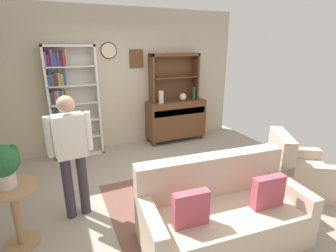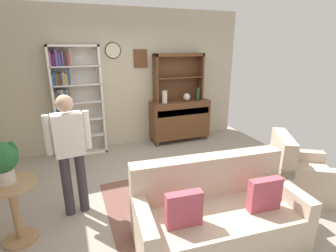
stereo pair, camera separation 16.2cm
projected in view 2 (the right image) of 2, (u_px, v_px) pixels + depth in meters
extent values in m
cube|color=#9E9384|center=(167.00, 191.00, 3.84)|extent=(5.40, 4.60, 0.02)
cube|color=#BCB299|center=(129.00, 80.00, 5.29)|extent=(5.00, 0.06, 2.80)
cylinder|color=beige|center=(113.00, 50.00, 4.96)|extent=(0.28, 0.03, 0.28)
torus|color=#382314|center=(113.00, 50.00, 4.96)|extent=(0.31, 0.02, 0.31)
cube|color=brown|center=(141.00, 58.00, 5.20)|extent=(0.28, 0.03, 0.36)
cube|color=brown|center=(187.00, 198.00, 3.65)|extent=(2.25, 1.66, 0.01)
cube|color=silver|center=(54.00, 104.00, 4.70)|extent=(0.04, 0.30, 2.10)
cube|color=silver|center=(102.00, 100.00, 5.01)|extent=(0.04, 0.30, 2.10)
cube|color=silver|center=(73.00, 45.00, 4.54)|extent=(0.90, 0.30, 0.04)
cube|color=silver|center=(84.00, 151.00, 5.17)|extent=(0.90, 0.30, 0.04)
cube|color=silver|center=(78.00, 100.00, 4.98)|extent=(0.90, 0.01, 2.10)
cube|color=silver|center=(82.00, 135.00, 5.06)|extent=(0.86, 0.30, 0.02)
cube|color=gray|center=(62.00, 147.00, 4.96)|extent=(0.03, 0.17, 0.29)
cube|color=gray|center=(65.00, 148.00, 4.99)|extent=(0.03, 0.13, 0.21)
cube|color=#B22D33|center=(66.00, 147.00, 4.99)|extent=(0.02, 0.23, 0.24)
cube|color=#284C8C|center=(69.00, 148.00, 5.02)|extent=(0.04, 0.16, 0.19)
cube|color=#CC7233|center=(71.00, 147.00, 5.03)|extent=(0.04, 0.14, 0.23)
cube|color=silver|center=(81.00, 119.00, 4.96)|extent=(0.86, 0.30, 0.02)
cube|color=#3F3833|center=(60.00, 131.00, 4.86)|extent=(0.03, 0.16, 0.28)
cube|color=#CC7233|center=(62.00, 131.00, 4.88)|extent=(0.03, 0.23, 0.24)
cube|color=gold|center=(64.00, 131.00, 4.89)|extent=(0.02, 0.13, 0.26)
cube|color=#284C8C|center=(66.00, 132.00, 4.91)|extent=(0.04, 0.21, 0.19)
cube|color=gray|center=(68.00, 129.00, 4.91)|extent=(0.03, 0.18, 0.29)
cube|color=#3F3833|center=(70.00, 131.00, 4.93)|extent=(0.03, 0.13, 0.21)
cube|color=silver|center=(79.00, 102.00, 4.85)|extent=(0.86, 0.30, 0.02)
cube|color=#284C8C|center=(58.00, 114.00, 4.76)|extent=(0.03, 0.18, 0.27)
cube|color=#337247|center=(60.00, 116.00, 4.78)|extent=(0.02, 0.12, 0.20)
cube|color=#3F3833|center=(62.00, 114.00, 4.79)|extent=(0.04, 0.11, 0.24)
cube|color=gray|center=(64.00, 115.00, 4.80)|extent=(0.03, 0.16, 0.21)
cube|color=silver|center=(77.00, 84.00, 4.75)|extent=(0.86, 0.30, 0.02)
cube|color=#337247|center=(55.00, 97.00, 4.66)|extent=(0.02, 0.18, 0.22)
cube|color=#723F7F|center=(58.00, 97.00, 4.67)|extent=(0.03, 0.11, 0.25)
cube|color=gray|center=(60.00, 96.00, 4.69)|extent=(0.03, 0.15, 0.25)
cube|color=gray|center=(62.00, 96.00, 4.70)|extent=(0.04, 0.21, 0.26)
cube|color=#284C8C|center=(65.00, 96.00, 4.72)|extent=(0.04, 0.22, 0.25)
cube|color=gold|center=(68.00, 96.00, 4.73)|extent=(0.02, 0.13, 0.24)
cube|color=#3F3833|center=(69.00, 96.00, 4.74)|extent=(0.02, 0.13, 0.25)
cube|color=silver|center=(75.00, 66.00, 4.65)|extent=(0.86, 0.30, 0.02)
cube|color=#284C8C|center=(53.00, 80.00, 4.56)|extent=(0.03, 0.22, 0.20)
cube|color=#284C8C|center=(55.00, 78.00, 4.56)|extent=(0.03, 0.19, 0.24)
cube|color=#CC7233|center=(57.00, 79.00, 4.59)|extent=(0.04, 0.12, 0.20)
cube|color=#3F3833|center=(59.00, 79.00, 4.60)|extent=(0.03, 0.23, 0.21)
cube|color=gray|center=(61.00, 79.00, 4.61)|extent=(0.03, 0.13, 0.21)
cube|color=gray|center=(64.00, 78.00, 4.62)|extent=(0.04, 0.23, 0.23)
cube|color=gold|center=(66.00, 79.00, 4.64)|extent=(0.03, 0.21, 0.21)
cube|color=#284C8C|center=(69.00, 76.00, 4.64)|extent=(0.04, 0.10, 0.29)
cube|color=#723F7F|center=(50.00, 59.00, 4.45)|extent=(0.04, 0.19, 0.25)
cube|color=#723F7F|center=(54.00, 60.00, 4.48)|extent=(0.04, 0.11, 0.20)
cube|color=#723F7F|center=(56.00, 58.00, 4.48)|extent=(0.04, 0.21, 0.29)
cube|color=#284C8C|center=(59.00, 59.00, 4.51)|extent=(0.04, 0.19, 0.23)
cube|color=#723F7F|center=(63.00, 59.00, 4.52)|extent=(0.04, 0.14, 0.24)
cube|color=#3F3833|center=(65.00, 59.00, 4.54)|extent=(0.04, 0.15, 0.23)
cube|color=#B22D33|center=(68.00, 59.00, 4.55)|extent=(0.03, 0.21, 0.24)
cube|color=gray|center=(71.00, 57.00, 4.56)|extent=(0.04, 0.13, 0.29)
cube|color=brown|center=(180.00, 119.00, 5.69)|extent=(1.30, 0.45, 0.82)
cube|color=brown|center=(157.00, 144.00, 5.47)|extent=(0.06, 0.06, 0.10)
cube|color=brown|center=(206.00, 137.00, 5.89)|extent=(0.06, 0.06, 0.10)
cube|color=brown|center=(152.00, 139.00, 5.78)|extent=(0.06, 0.06, 0.10)
cube|color=brown|center=(199.00, 132.00, 6.20)|extent=(0.06, 0.06, 0.10)
cube|color=#492C18|center=(184.00, 112.00, 5.44)|extent=(1.20, 0.01, 0.14)
cube|color=brown|center=(156.00, 78.00, 5.30)|extent=(0.04, 0.26, 1.00)
cube|color=brown|center=(200.00, 76.00, 5.67)|extent=(0.04, 0.26, 1.00)
cube|color=brown|center=(179.00, 55.00, 5.34)|extent=(1.10, 0.26, 0.06)
cube|color=brown|center=(179.00, 77.00, 5.48)|extent=(1.06, 0.26, 0.02)
cube|color=brown|center=(176.00, 77.00, 5.59)|extent=(1.10, 0.01, 1.00)
cylinder|color=beige|center=(165.00, 97.00, 5.32)|extent=(0.11, 0.11, 0.26)
ellipsoid|color=beige|center=(187.00, 97.00, 5.53)|extent=(0.15, 0.15, 0.17)
cylinder|color=#194223|center=(198.00, 94.00, 5.58)|extent=(0.07, 0.07, 0.28)
cube|color=beige|center=(218.00, 226.00, 2.78)|extent=(1.87, 1.02, 0.42)
cube|color=beige|center=(208.00, 175.00, 2.94)|extent=(1.81, 0.37, 0.48)
cube|color=beige|center=(143.00, 234.00, 2.53)|extent=(0.22, 0.86, 0.60)
cube|color=beige|center=(283.00, 206.00, 2.98)|extent=(0.22, 0.86, 0.60)
cube|color=#B74C5B|center=(184.00, 209.00, 2.43)|extent=(0.37, 0.13, 0.36)
cube|color=#B74C5B|center=(264.00, 194.00, 2.67)|extent=(0.37, 0.13, 0.36)
cube|color=white|center=(209.00, 156.00, 2.87)|extent=(0.38, 0.21, 0.00)
cube|color=beige|center=(300.00, 181.00, 3.72)|extent=(1.06, 1.05, 0.40)
cube|color=beige|center=(283.00, 152.00, 3.64)|extent=(0.55, 0.73, 0.48)
cube|color=beige|center=(308.00, 187.00, 3.41)|extent=(0.74, 0.53, 0.55)
cube|color=beige|center=(295.00, 167.00, 3.99)|extent=(0.74, 0.53, 0.55)
cylinder|color=#A87F56|center=(10.00, 184.00, 2.66)|extent=(0.52, 0.52, 0.03)
cylinder|color=#A87F56|center=(16.00, 213.00, 2.77)|extent=(0.08, 0.08, 0.69)
cylinder|color=#A87F56|center=(21.00, 238.00, 2.88)|extent=(0.36, 0.36, 0.03)
cylinder|color=beige|center=(5.00, 176.00, 2.63)|extent=(0.19, 0.19, 0.15)
sphere|color=#235B2D|center=(0.00, 158.00, 2.57)|extent=(0.33, 0.33, 0.33)
ellipsoid|color=#235B2D|center=(13.00, 152.00, 2.61)|extent=(0.10, 0.06, 0.23)
cylinder|color=#38333D|center=(67.00, 186.00, 3.20)|extent=(0.13, 0.13, 0.82)
cylinder|color=#38333D|center=(82.00, 182.00, 3.27)|extent=(0.13, 0.13, 0.82)
cube|color=silver|center=(68.00, 134.00, 3.03)|extent=(0.36, 0.23, 0.52)
sphere|color=tan|center=(64.00, 103.00, 2.91)|extent=(0.22, 0.22, 0.20)
cylinder|color=silver|center=(48.00, 135.00, 2.92)|extent=(0.09, 0.09, 0.48)
cylinder|color=silver|center=(87.00, 130.00, 3.12)|extent=(0.09, 0.09, 0.48)
cube|color=brown|center=(188.00, 175.00, 3.46)|extent=(0.80, 0.50, 0.03)
cube|color=brown|center=(169.00, 203.00, 3.20)|extent=(0.05, 0.05, 0.39)
cube|color=brown|center=(219.00, 191.00, 3.46)|extent=(0.05, 0.05, 0.39)
cube|color=brown|center=(158.00, 186.00, 3.59)|extent=(0.05, 0.05, 0.39)
cube|color=brown|center=(204.00, 176.00, 3.85)|extent=(0.05, 0.05, 0.39)
cube|color=#CC7233|center=(183.00, 172.00, 3.49)|extent=(0.14, 0.12, 0.03)
cube|color=gray|center=(183.00, 170.00, 3.48)|extent=(0.21, 0.12, 0.03)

